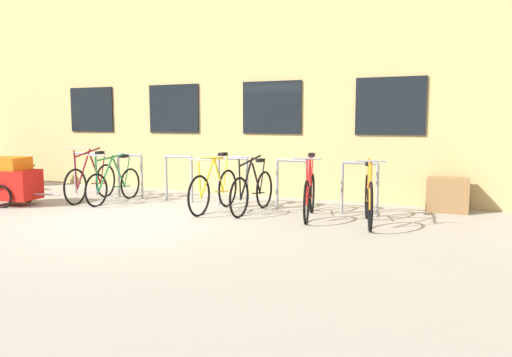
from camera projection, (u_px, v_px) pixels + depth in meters
ground_plane at (129, 219)px, 7.99m from camera, size 42.00×42.00×0.00m
storefront_building at (283, 59)px, 13.91m from camera, size 28.00×7.57×6.70m
bike_rack at (205, 175)px, 9.51m from camera, size 6.65×0.05×0.92m
bicycle_yellow at (214, 189)px, 8.74m from camera, size 0.44×1.75×1.04m
bicycle_orange at (369, 198)px, 7.62m from camera, size 0.56×1.72×1.05m
bicycle_black at (252, 191)px, 8.62m from camera, size 0.44×1.73×1.03m
bicycle_red at (309, 194)px, 8.13m from camera, size 0.52×1.66×1.07m
bicycle_green at (114, 184)px, 9.68m from camera, size 0.44×1.70×0.99m
bicycle_maroon at (91, 181)px, 9.89m from camera, size 0.44×1.74×1.10m
bike_trailer at (12, 180)px, 9.33m from camera, size 1.48×0.77×0.93m
wooden_bench at (5, 169)px, 12.62m from camera, size 1.69×0.40×0.50m
backpack at (16, 181)px, 11.25m from camera, size 0.33×0.28×0.44m
planter_box at (448, 195)px, 8.64m from camera, size 0.70×0.44×0.60m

